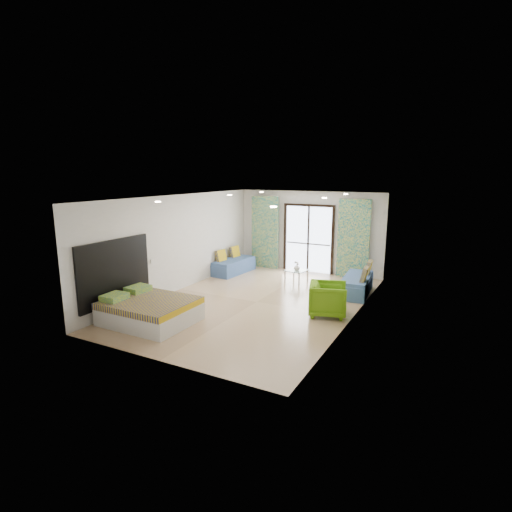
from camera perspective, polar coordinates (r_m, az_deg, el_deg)
The scene contains 24 objects.
floor at distance 10.44m, azimuth 0.11°, elevation -6.57°, with size 5.00×7.50×0.01m, color tan, non-canonical shape.
ceiling at distance 9.92m, azimuth 0.12°, elevation 8.39°, with size 5.00×7.50×0.01m, color silver, non-canonical shape.
wall_back at distance 13.48m, azimuth 7.56°, elevation 3.44°, with size 5.00×0.01×2.70m, color silver, non-canonical shape.
wall_front at distance 7.08m, azimuth -14.17°, elevation -4.48°, with size 5.00×0.01×2.70m, color silver, non-canonical shape.
wall_left at distance 11.45m, azimuth -11.04°, elevation 1.83°, with size 0.01×7.50×2.70m, color silver, non-canonical shape.
wall_right at distance 9.23m, azimuth 14.00°, elevation -0.70°, with size 0.01×7.50×2.70m, color silver, non-canonical shape.
balcony_door at distance 13.47m, azimuth 7.50°, elevation 3.03°, with size 1.76×0.08×2.28m.
balcony_rail at distance 13.52m, azimuth 7.48°, elevation 1.75°, with size 1.52×0.03×0.04m, color #595451.
curtain_left at distance 13.94m, azimuth 1.30°, elevation 3.40°, with size 1.00×0.10×2.50m, color silver.
curtain_right at distance 12.87m, azimuth 13.75°, elevation 2.35°, with size 1.00×0.10×2.50m, color silver.
downlight_a at distance 9.07m, azimuth -13.84°, elevation 7.54°, with size 0.12×0.12×0.02m, color #FFE0B2.
downlight_b at distance 7.51m, azimuth 2.51°, elevation 7.05°, with size 0.12×0.12×0.02m, color #FFE0B2.
downlight_c at distance 11.48m, azimuth -3.79°, elevation 8.69°, with size 0.12×0.12×0.02m, color #FFE0B2.
downlight_d at distance 10.30m, azimuth 9.74°, elevation 8.19°, with size 0.12×0.12×0.02m, color #FFE0B2.
downlight_e at distance 13.23m, azimuth 0.80°, elevation 9.13°, with size 0.12×0.12×0.02m, color #FFE0B2.
downlight_f at distance 12.21m, azimuth 12.72°, elevation 8.62°, with size 0.12×0.12×0.02m, color #FFE0B2.
headboard at distance 9.78m, azimuth -19.51°, elevation -2.13°, with size 0.06×2.10×1.50m, color black.
switch_plate at distance 10.65m, azimuth -14.64°, elevation -0.73°, with size 0.02×0.10×0.10m, color silver.
bed at distance 9.32m, azimuth -15.01°, elevation -7.50°, with size 1.90×1.55×0.65m.
daybed_left at distance 13.34m, azimuth -3.24°, elevation -1.34°, with size 0.78×1.73×0.83m.
daybed_right at distance 11.42m, azimuth 14.25°, elevation -3.90°, with size 0.84×1.82×0.87m.
coffee_table at distance 12.25m, azimuth 5.80°, elevation -2.19°, with size 0.66×0.66×0.66m.
vase at distance 12.17m, azimuth 5.86°, elevation -1.63°, with size 0.19×0.20×0.19m, color white.
armchair at distance 9.53m, azimuth 10.25°, elevation -5.86°, with size 0.83×0.78×0.86m, color #599313.
Camera 1 is at (4.60, -8.77, 3.30)m, focal length 28.00 mm.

